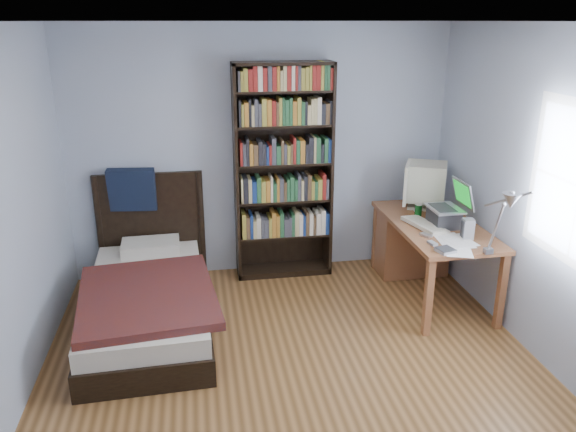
# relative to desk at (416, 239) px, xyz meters

# --- Properties ---
(room) EXTENTS (4.20, 4.24, 2.50)m
(room) POSITION_rel_desk_xyz_m (-1.48, -1.61, 0.84)
(room) COLOR brown
(room) RESTS_ON ground
(desk) EXTENTS (0.75, 1.48, 0.73)m
(desk) POSITION_rel_desk_xyz_m (0.00, 0.00, 0.00)
(desk) COLOR brown
(desk) RESTS_ON floor
(crt_monitor) EXTENTS (0.54, 0.50, 0.46)m
(crt_monitor) POSITION_rel_desk_xyz_m (0.05, 0.05, 0.58)
(crt_monitor) COLOR #BEB99E
(crt_monitor) RESTS_ON desk
(laptop) EXTENTS (0.34, 0.35, 0.42)m
(laptop) POSITION_rel_desk_xyz_m (0.06, -0.48, 0.43)
(laptop) COLOR #2D2D30
(laptop) RESTS_ON desk
(desk_lamp) EXTENTS (0.25, 0.56, 0.66)m
(desk_lamp) POSITION_rel_desk_xyz_m (0.00, -1.54, 0.85)
(desk_lamp) COLOR #99999E
(desk_lamp) RESTS_ON desk
(keyboard) EXTENTS (0.30, 0.51, 0.05)m
(keyboard) POSITION_rel_desk_xyz_m (-0.13, -0.48, 0.33)
(keyboard) COLOR beige
(keyboard) RESTS_ON desk
(speaker) EXTENTS (0.10, 0.10, 0.18)m
(speaker) POSITION_rel_desk_xyz_m (0.11, -0.81, 0.41)
(speaker) COLOR gray
(speaker) RESTS_ON desk
(soda_can) EXTENTS (0.07, 0.07, 0.12)m
(soda_can) POSITION_rel_desk_xyz_m (-0.09, -0.21, 0.38)
(soda_can) COLOR black
(soda_can) RESTS_ON desk
(mouse) EXTENTS (0.07, 0.12, 0.04)m
(mouse) POSITION_rel_desk_xyz_m (-0.05, -0.10, 0.34)
(mouse) COLOR silver
(mouse) RESTS_ON desk
(phone_silver) EXTENTS (0.10, 0.12, 0.02)m
(phone_silver) POSITION_rel_desk_xyz_m (-0.22, -0.71, 0.33)
(phone_silver) COLOR #B4B4B9
(phone_silver) RESTS_ON desk
(phone_grey) EXTENTS (0.07, 0.10, 0.02)m
(phone_grey) POSITION_rel_desk_xyz_m (-0.24, -0.89, 0.33)
(phone_grey) COLOR gray
(phone_grey) RESTS_ON desk
(external_drive) EXTENTS (0.16, 0.16, 0.03)m
(external_drive) POSITION_rel_desk_xyz_m (-0.20, -1.06, 0.33)
(external_drive) COLOR gray
(external_drive) RESTS_ON desk
(bookshelf) EXTENTS (0.97, 0.30, 2.14)m
(bookshelf) POSITION_rel_desk_xyz_m (-1.30, 0.33, 0.67)
(bookshelf) COLOR black
(bookshelf) RESTS_ON floor
(bed) EXTENTS (1.19, 2.09, 1.16)m
(bed) POSITION_rel_desk_xyz_m (-2.63, -0.47, -0.16)
(bed) COLOR black
(bed) RESTS_ON floor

